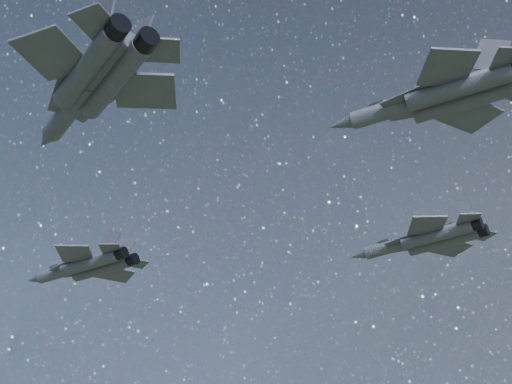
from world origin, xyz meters
The scene contains 4 objects.
jet_lead centered at (-23.48, -3.13, 155.04)m, with size 15.93×11.19×4.02m.
jet_left centered at (6.09, 20.95, 159.31)m, with size 17.18×12.18×4.36m.
jet_right centered at (-2.30, -22.28, 157.78)m, with size 19.55×13.08×4.95m.
jet_slot centered at (19.48, -6.70, 156.14)m, with size 16.42×11.41×4.13m.
Camera 1 is at (33.19, -49.50, 122.64)m, focal length 50.00 mm.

